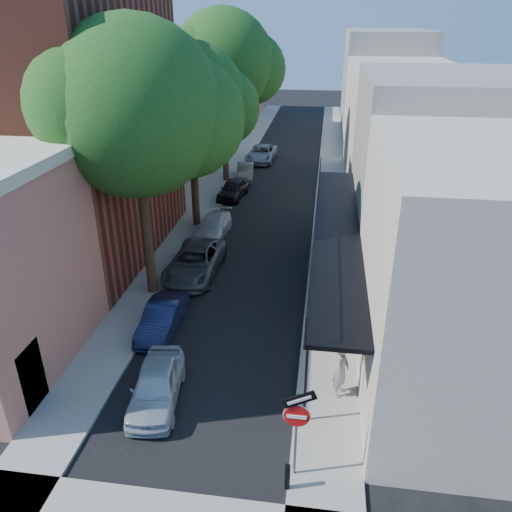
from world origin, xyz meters
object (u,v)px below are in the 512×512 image
(oak_mid, at_px, (198,102))
(parked_car_g, at_px, (262,154))
(oak_far, at_px, (230,64))
(pedestrian, at_px, (341,370))
(parked_car_b, at_px, (162,318))
(parked_car_a, at_px, (156,385))
(oak_near, at_px, (148,112))
(parked_car_e, at_px, (233,189))
(bollard, at_px, (287,477))
(sign_post, at_px, (297,419))
(parked_car_d, at_px, (213,226))
(parked_car_c, at_px, (195,262))
(parked_car_f, at_px, (245,172))

(oak_mid, xyz_separation_m, parked_car_g, (1.52, 14.86, -6.39))
(oak_far, height_order, pedestrian, oak_far)
(oak_far, bearing_deg, parked_car_b, -87.40)
(parked_car_a, bearing_deg, oak_near, 98.68)
(oak_mid, height_order, parked_car_e, oak_mid)
(bollard, distance_m, oak_near, 13.78)
(oak_near, bearing_deg, sign_post, -54.91)
(parked_car_e, relative_size, parked_car_g, 0.77)
(oak_near, xyz_separation_m, parked_car_e, (0.79, 13.07, -7.25))
(oak_near, height_order, oak_far, oak_far)
(oak_far, xyz_separation_m, parked_car_e, (0.77, -3.94, -7.63))
(bollard, bearing_deg, parked_car_d, 108.81)
(parked_car_e, bearing_deg, oak_near, -86.16)
(parked_car_c, relative_size, parked_car_d, 1.22)
(parked_car_a, relative_size, parked_car_g, 0.76)
(oak_near, relative_size, parked_car_f, 3.30)
(oak_near, bearing_deg, parked_car_d, 82.43)
(parked_car_a, bearing_deg, sign_post, -34.38)
(oak_far, xyz_separation_m, parked_car_f, (0.89, 0.53, -7.69))
(sign_post, relative_size, oak_mid, 0.29)
(parked_car_f, bearing_deg, parked_car_g, 77.03)
(bollard, height_order, parked_car_c, parked_car_c)
(oak_near, height_order, parked_car_b, oak_near)
(parked_car_e, bearing_deg, parked_car_a, -79.34)
(parked_car_c, bearing_deg, parked_car_b, -89.38)
(sign_post, bearing_deg, parked_car_b, 132.02)
(sign_post, distance_m, parked_car_c, 12.41)
(sign_post, height_order, oak_near, oak_near)
(pedestrian, bearing_deg, oak_mid, 47.56)
(sign_post, xyz_separation_m, parked_car_a, (-4.56, 2.35, -1.42))
(bollard, relative_size, parked_car_g, 0.17)
(sign_post, xyz_separation_m, parked_car_d, (-5.67, 15.72, -1.46))
(parked_car_f, height_order, parked_car_g, parked_car_g)
(parked_car_c, xyz_separation_m, parked_car_f, (-0.11, 15.79, -0.10))
(oak_far, xyz_separation_m, parked_car_c, (1.00, -15.26, -7.59))
(oak_far, height_order, parked_car_e, oak_far)
(parked_car_a, xyz_separation_m, parked_car_g, (-0.50, 29.77, 0.04))
(sign_post, distance_m, parked_car_e, 23.12)
(parked_car_d, bearing_deg, parked_car_b, -87.70)
(parked_car_d, bearing_deg, parked_car_a, -83.37)
(oak_near, bearing_deg, parked_car_e, 86.56)
(bollard, height_order, parked_car_g, parked_car_g)
(parked_car_b, distance_m, pedestrian, 7.41)
(sign_post, relative_size, parked_car_f, 0.86)
(sign_post, bearing_deg, parked_car_g, 98.96)
(parked_car_f, bearing_deg, oak_mid, -102.68)
(bollard, distance_m, oak_far, 28.58)
(oak_mid, xyz_separation_m, parked_car_d, (0.91, -1.54, -6.48))
(bollard, xyz_separation_m, oak_mid, (-6.42, 17.73, 6.54))
(sign_post, distance_m, oak_mid, 19.14)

